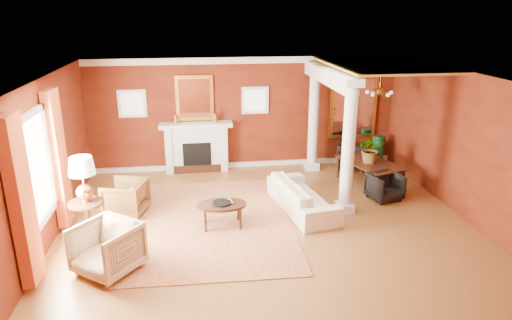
{
  "coord_description": "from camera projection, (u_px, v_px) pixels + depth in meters",
  "views": [
    {
      "loc": [
        -1.35,
        -8.09,
        4.08
      ],
      "look_at": [
        -0.14,
        0.56,
        1.15
      ],
      "focal_mm": 32.0,
      "sensor_mm": 36.0,
      "label": 1
    }
  ],
  "objects": [
    {
      "name": "armchair_stripe",
      "position": [
        107.0,
        246.0,
        7.28
      ],
      "size": [
        1.22,
        1.21,
        0.92
      ],
      "primitive_type": "imported",
      "rotation": [
        0.0,
        0.0,
        -0.66
      ],
      "color": "tan",
      "rests_on": "ground"
    },
    {
      "name": "left_window",
      "position": [
        41.0,
        176.0,
        7.54
      ],
      "size": [
        0.21,
        2.55,
        2.6
      ],
      "color": "white",
      "rests_on": "room_shell"
    },
    {
      "name": "column_front",
      "position": [
        348.0,
        147.0,
        9.12
      ],
      "size": [
        0.36,
        0.36,
        2.8
      ],
      "color": "silver",
      "rests_on": "ground"
    },
    {
      "name": "room_shell",
      "position": [
        267.0,
        125.0,
        8.43
      ],
      "size": [
        8.04,
        7.04,
        2.92
      ],
      "color": "#63220D",
      "rests_on": "ground"
    },
    {
      "name": "overmantel_mirror",
      "position": [
        195.0,
        98.0,
        11.54
      ],
      "size": [
        0.95,
        0.07,
        1.15
      ],
      "color": "gold",
      "rests_on": "fireplace"
    },
    {
      "name": "amber_ceiling",
      "position": [
        381.0,
        64.0,
        10.18
      ],
      "size": [
        2.3,
        3.4,
        0.04
      ],
      "primitive_type": "cube",
      "color": "gold",
      "rests_on": "room_shell"
    },
    {
      "name": "ground",
      "position": [
        267.0,
        223.0,
        9.07
      ],
      "size": [
        8.0,
        8.0,
        0.0
      ],
      "primitive_type": "plane",
      "color": "brown",
      "rests_on": "ground"
    },
    {
      "name": "green_urn",
      "position": [
        377.0,
        154.0,
        12.24
      ],
      "size": [
        0.36,
        0.36,
        0.85
      ],
      "color": "#123A1B",
      "rests_on": "ground"
    },
    {
      "name": "header_beam",
      "position": [
        328.0,
        76.0,
        10.25
      ],
      "size": [
        0.3,
        3.2,
        0.32
      ],
      "primitive_type": "cube",
      "color": "silver",
      "rests_on": "column_front"
    },
    {
      "name": "sofa",
      "position": [
        303.0,
        191.0,
        9.55
      ],
      "size": [
        0.98,
        2.22,
        0.84
      ],
      "primitive_type": "imported",
      "rotation": [
        0.0,
        0.0,
        1.74
      ],
      "color": "beige",
      "rests_on": "ground"
    },
    {
      "name": "side_table",
      "position": [
        84.0,
        184.0,
        8.13
      ],
      "size": [
        0.64,
        0.64,
        1.59
      ],
      "rotation": [
        0.0,
        0.0,
        -0.3
      ],
      "color": "black",
      "rests_on": "ground"
    },
    {
      "name": "flank_window_left",
      "position": [
        132.0,
        104.0,
        11.37
      ],
      "size": [
        0.7,
        0.07,
        0.7
      ],
      "color": "silver",
      "rests_on": "room_shell"
    },
    {
      "name": "coffee_book",
      "position": [
        223.0,
        197.0,
        8.81
      ],
      "size": [
        0.18,
        0.06,
        0.24
      ],
      "primitive_type": "imported",
      "rotation": [
        0.0,
        0.0,
        0.26
      ],
      "color": "black",
      "rests_on": "coffee_table"
    },
    {
      "name": "base_trim",
      "position": [
        246.0,
        164.0,
        12.3
      ],
      "size": [
        8.0,
        0.08,
        0.12
      ],
      "primitive_type": "cube",
      "color": "silver",
      "rests_on": "ground"
    },
    {
      "name": "fireplace",
      "position": [
        197.0,
        147.0,
        11.81
      ],
      "size": [
        1.85,
        0.42,
        1.29
      ],
      "color": "silver",
      "rests_on": "ground"
    },
    {
      "name": "flank_window_right",
      "position": [
        255.0,
        100.0,
        11.78
      ],
      "size": [
        0.7,
        0.07,
        0.7
      ],
      "color": "silver",
      "rests_on": "room_shell"
    },
    {
      "name": "armchair_leopard",
      "position": [
        125.0,
        196.0,
        9.37
      ],
      "size": [
        0.91,
        0.95,
        0.8
      ],
      "primitive_type": "imported",
      "rotation": [
        0.0,
        0.0,
        -1.85
      ],
      "color": "black",
      "rests_on": "ground"
    },
    {
      "name": "chandelier",
      "position": [
        380.0,
        92.0,
        10.43
      ],
      "size": [
        0.6,
        0.62,
        0.75
      ],
      "color": "#A97435",
      "rests_on": "room_shell"
    },
    {
      "name": "column_back",
      "position": [
        314.0,
        117.0,
        11.66
      ],
      "size": [
        0.36,
        0.36,
        2.8
      ],
      "color": "silver",
      "rests_on": "ground"
    },
    {
      "name": "rug",
      "position": [
        209.0,
        222.0,
        9.12
      ],
      "size": [
        3.36,
        4.41,
        0.02
      ],
      "primitive_type": "cube",
      "rotation": [
        0.0,
        0.0,
        -0.03
      ],
      "color": "maroon",
      "rests_on": "ground"
    },
    {
      "name": "potted_plant",
      "position": [
        372.0,
        138.0,
        10.63
      ],
      "size": [
        0.76,
        0.8,
        0.52
      ],
      "primitive_type": "imported",
      "rotation": [
        0.0,
        0.0,
        -0.26
      ],
      "color": "#26591E",
      "rests_on": "dining_table"
    },
    {
      "name": "coffee_table",
      "position": [
        222.0,
        206.0,
        8.81
      ],
      "size": [
        0.95,
        0.95,
        0.48
      ],
      "rotation": [
        0.0,
        0.0,
        0.19
      ],
      "color": "black",
      "rests_on": "ground"
    },
    {
      "name": "dining_chair_near",
      "position": [
        385.0,
        185.0,
        10.1
      ],
      "size": [
        0.78,
        0.75,
        0.66
      ],
      "primitive_type": "imported",
      "rotation": [
        0.0,
        0.0,
        0.27
      ],
      "color": "black",
      "rests_on": "ground"
    },
    {
      "name": "dining_table",
      "position": [
        371.0,
        166.0,
        10.93
      ],
      "size": [
        1.04,
        1.74,
        0.92
      ],
      "primitive_type": "imported",
      "rotation": [
        0.0,
        0.0,
        1.87
      ],
      "color": "black",
      "rests_on": "ground"
    },
    {
      "name": "dining_mirror",
      "position": [
        353.0,
        107.0,
        12.2
      ],
      "size": [
        1.3,
        0.07,
        1.7
      ],
      "color": "gold",
      "rests_on": "room_shell"
    },
    {
      "name": "dining_chair_far",
      "position": [
        352.0,
        154.0,
        12.13
      ],
      "size": [
        0.96,
        0.93,
        0.76
      ],
      "primitive_type": "imported",
      "rotation": [
        0.0,
        0.0,
        2.74
      ],
      "color": "black",
      "rests_on": "ground"
    },
    {
      "name": "crown_trim",
      "position": [
        245.0,
        60.0,
        11.42
      ],
      "size": [
        8.0,
        0.08,
        0.16
      ],
      "primitive_type": "cube",
      "color": "silver",
      "rests_on": "room_shell"
    }
  ]
}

